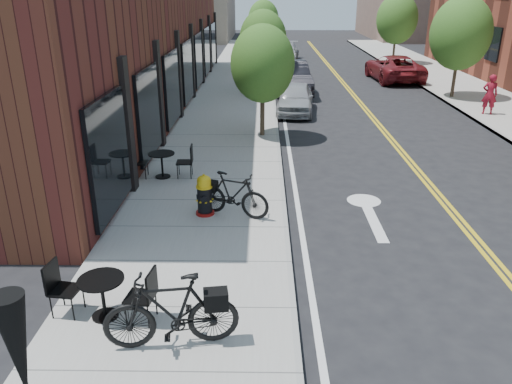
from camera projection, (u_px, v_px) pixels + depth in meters
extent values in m
plane|color=black|center=(292.00, 267.00, 9.62)|extent=(120.00, 120.00, 0.00)
cube|color=#9E9B93|center=(225.00, 129.00, 18.89)|extent=(4.00, 70.00, 0.12)
cube|color=#4D1B19|center=(125.00, 26.00, 21.35)|extent=(5.00, 28.00, 7.00)
cylinder|color=#382B1E|center=(262.00, 113.00, 17.61)|extent=(0.16, 0.16, 1.61)
ellipsoid|color=#34631F|center=(263.00, 64.00, 16.98)|extent=(2.20, 2.20, 2.64)
cylinder|color=#382B1E|center=(263.00, 75.00, 25.01)|extent=(0.16, 0.16, 1.68)
ellipsoid|color=#34631F|center=(263.00, 39.00, 24.34)|extent=(2.30, 2.30, 2.76)
cylinder|color=#382B1E|center=(263.00, 56.00, 32.43)|extent=(0.16, 0.16, 1.57)
ellipsoid|color=#34631F|center=(263.00, 30.00, 31.82)|extent=(2.10, 2.10, 2.52)
cylinder|color=#382B1E|center=(263.00, 43.00, 39.81)|extent=(0.16, 0.16, 1.71)
ellipsoid|color=#34631F|center=(263.00, 19.00, 39.13)|extent=(2.40, 2.40, 2.88)
cylinder|color=#382B1E|center=(454.00, 78.00, 23.93)|extent=(0.16, 0.16, 1.82)
ellipsoid|color=#34631F|center=(461.00, 33.00, 23.16)|extent=(2.80, 2.80, 3.36)
cylinder|color=#382B1E|center=(394.00, 49.00, 35.04)|extent=(0.16, 0.16, 1.82)
ellipsoid|color=#34631F|center=(397.00, 19.00, 34.27)|extent=(2.80, 2.80, 3.36)
cylinder|color=maroon|center=(205.00, 213.00, 11.60)|extent=(0.53, 0.53, 0.06)
cylinder|color=black|center=(205.00, 200.00, 11.48)|extent=(0.41, 0.41, 0.64)
cylinder|color=yellow|center=(204.00, 187.00, 11.35)|extent=(0.46, 0.46, 0.04)
cylinder|color=yellow|center=(204.00, 183.00, 11.32)|extent=(0.39, 0.39, 0.15)
ellipsoid|color=yellow|center=(204.00, 180.00, 11.29)|extent=(0.38, 0.38, 0.19)
cylinder|color=yellow|center=(204.00, 176.00, 11.25)|extent=(0.07, 0.07, 0.06)
imported|color=black|center=(171.00, 311.00, 7.12)|extent=(2.01, 0.83, 1.17)
imported|color=black|center=(233.00, 195.00, 11.33)|extent=(1.80, 1.07, 1.04)
cylinder|color=black|center=(105.00, 315.00, 7.97)|extent=(0.47, 0.47, 0.03)
cylinder|color=black|center=(103.00, 298.00, 7.85)|extent=(0.06, 0.06, 0.67)
cylinder|color=black|center=(101.00, 280.00, 7.72)|extent=(0.82, 0.82, 0.03)
cylinder|color=black|center=(163.00, 177.00, 13.88)|extent=(0.44, 0.44, 0.03)
cylinder|color=black|center=(162.00, 165.00, 13.75)|extent=(0.06, 0.06, 0.67)
cylinder|color=black|center=(161.00, 154.00, 13.63)|extent=(0.75, 0.75, 0.03)
cone|color=black|center=(18.00, 348.00, 4.30)|extent=(0.29, 0.29, 1.07)
imported|color=#A3A7AB|center=(295.00, 98.00, 21.36)|extent=(1.85, 3.85, 1.27)
imported|color=black|center=(290.00, 78.00, 25.32)|extent=(2.12, 4.97, 1.60)
imported|color=#A9A9AE|center=(285.00, 52.00, 36.93)|extent=(2.38, 4.68, 1.30)
imported|color=maroon|center=(394.00, 68.00, 28.93)|extent=(2.74, 5.40, 1.46)
imported|color=maroon|center=(490.00, 94.00, 20.59)|extent=(0.68, 0.54, 1.64)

